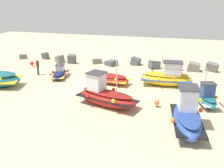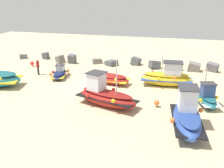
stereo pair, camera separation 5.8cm
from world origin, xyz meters
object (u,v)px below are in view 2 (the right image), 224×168
fishing_boat_4 (206,97)px  person_walking (38,66)px  fishing_boat_2 (167,77)px  fishing_boat_6 (187,116)px  fishing_boat_5 (60,73)px  fishing_boat_3 (109,79)px  mooring_buoy_0 (157,103)px  mooring_buoy_1 (32,63)px  fishing_boat_1 (106,96)px

fishing_boat_4 → person_walking: (-16.93, 3.70, 0.40)m
fishing_boat_2 → fishing_boat_6: size_ratio=0.99×
fishing_boat_2 → fishing_boat_5: (-11.08, -0.20, -0.41)m
fishing_boat_3 → fishing_boat_5: size_ratio=1.24×
fishing_boat_2 → mooring_buoy_0: 5.30m
fishing_boat_4 → mooring_buoy_1: size_ratio=5.86×
fishing_boat_6 → mooring_buoy_1: fishing_boat_6 is taller
fishing_boat_6 → mooring_buoy_0: (-2.21, 2.96, -0.53)m
fishing_boat_5 → fishing_boat_6: bearing=-136.0°
fishing_boat_2 → mooring_buoy_0: size_ratio=8.60×
fishing_boat_5 → mooring_buoy_0: (10.61, -5.06, -0.06)m
fishing_boat_2 → fishing_boat_5: 11.09m
fishing_boat_1 → fishing_boat_4: (7.68, 2.18, -0.21)m
fishing_boat_4 → person_walking: fishing_boat_4 is taller
fishing_boat_3 → fishing_boat_6: 10.36m
fishing_boat_5 → mooring_buoy_1: (-5.06, 3.01, -0.06)m
person_walking → mooring_buoy_1: (-2.46, 2.87, -0.63)m
fishing_boat_3 → person_walking: (-8.16, 0.78, 0.50)m
fishing_boat_1 → fishing_boat_2: (4.42, 5.94, 0.02)m
fishing_boat_4 → mooring_buoy_0: fishing_boat_4 is taller
fishing_boat_5 → fishing_boat_1: bearing=-144.8°
fishing_boat_5 → fishing_boat_4: bearing=-117.9°
fishing_boat_3 → fishing_boat_5: bearing=3.3°
fishing_boat_3 → fishing_boat_4: size_ratio=1.19×
fishing_boat_1 → mooring_buoy_1: bearing=-19.8°
fishing_boat_1 → fishing_boat_3: 5.23m
fishing_boat_6 → person_walking: bearing=55.2°
fishing_boat_1 → fishing_boat_5: fishing_boat_1 is taller
fishing_boat_1 → fishing_boat_2: bearing=-109.7°
fishing_boat_3 → fishing_boat_5: 5.60m
fishing_boat_1 → fishing_boat_6: fishing_boat_1 is taller
fishing_boat_2 → fishing_boat_3: fishing_boat_2 is taller
fishing_boat_1 → fishing_boat_4: fishing_boat_1 is taller
fishing_boat_1 → fishing_boat_5: (-6.65, 5.74, -0.39)m
fishing_boat_6 → mooring_buoy_0: size_ratio=8.70×
fishing_boat_2 → person_walking: fishing_boat_2 is taller
fishing_boat_6 → mooring_buoy_1: 21.02m
fishing_boat_3 → fishing_boat_1: bearing=112.0°
fishing_boat_5 → fishing_boat_6: (12.82, -8.02, 0.46)m
fishing_boat_2 → fishing_boat_6: 8.40m
person_walking → mooring_buoy_1: bearing=70.3°
fishing_boat_6 → fishing_boat_1: bearing=62.8°
fishing_boat_4 → mooring_buoy_1: fishing_boat_4 is taller
fishing_boat_1 → person_walking: bearing=-15.5°
fishing_boat_1 → person_walking: 10.97m
fishing_boat_3 → mooring_buoy_1: 11.23m
fishing_boat_4 → fishing_boat_1: bearing=-90.8°
fishing_boat_2 → fishing_boat_5: size_ratio=1.45×
fishing_boat_1 → fishing_boat_3: size_ratio=1.26×
fishing_boat_3 → person_walking: size_ratio=2.48×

